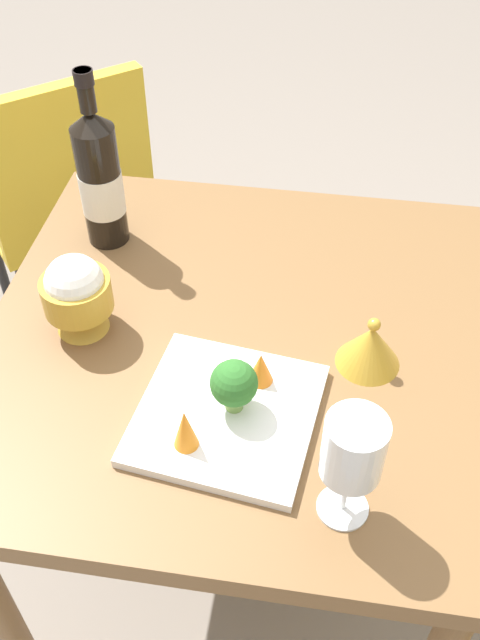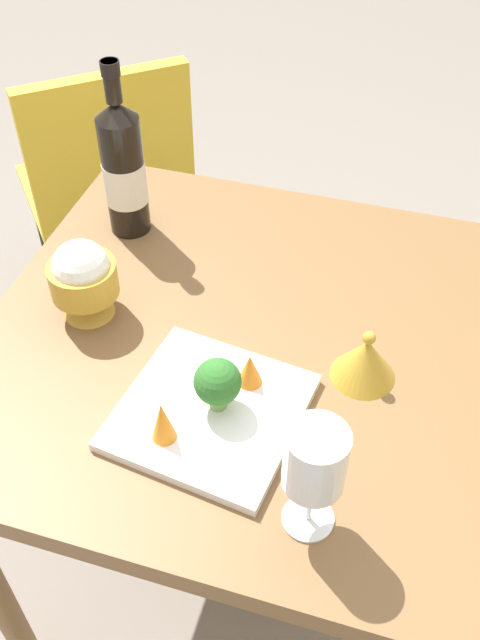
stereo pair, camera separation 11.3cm
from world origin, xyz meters
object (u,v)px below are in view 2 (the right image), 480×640
Objects in this scene: rice_bowl_lid at (365,359)px; broccoli_floret at (218,383)px; wine_glass at (315,462)px; rice_bowl at (83,278)px; carrot_garnish_right at (163,421)px; wine_bottle at (124,169)px; serving_plate at (210,412)px; chair_near_window at (109,182)px; carrot_garnish_left at (250,369)px.

broccoli_floret is at bearing -55.43° from rice_bowl_lid.
wine_glass is 2.09× the size of broccoli_floret.
rice_bowl is 1.42× the size of rice_bowl_lid.
wine_glass is 1.26× the size of rice_bowl.
rice_bowl is 0.30m from carrot_garnish_right.
wine_bottle is at bearing -116.57° from rice_bowl_lid.
serving_plate is 3.27× the size of broccoli_floret.
broccoli_floret reaches higher than serving_plate.
wine_glass is (0.50, 0.46, -0.00)m from wine_bottle.
chair_near_window is 0.98m from serving_plate.
chair_near_window is 0.76m from rice_bowl.
rice_bowl is at bearing -119.41° from serving_plate.
serving_plate is 0.09m from carrot_garnish_right.
wine_glass is at bearing 58.09° from rice_bowl.
serving_plate is at bearing 36.87° from wine_bottle.
rice_bowl_lid is at bearing 125.04° from serving_plate.
rice_bowl is 1.65× the size of broccoli_floret.
wine_bottle is at bearing -137.70° from wine_glass.
chair_near_window is 6.00× the size of rice_bowl.
rice_bowl reaches higher than broccoli_floret.
rice_bowl_lid is (0.65, 0.74, 0.25)m from chair_near_window.
wine_glass is at bearing 54.56° from serving_plate.
wine_bottle is 0.49m from serving_plate.
rice_bowl_lid is 0.23m from broccoli_floret.
carrot_garnish_right is (0.85, 0.50, 0.26)m from chair_near_window.
rice_bowl_lid reaches higher than carrot_garnish_right.
rice_bowl is at bearing 6.02° from wine_bottle.
chair_near_window is 0.59m from wine_bottle.
carrot_garnish_left is at bearing -91.33° from chair_near_window.
broccoli_floret is (0.37, 0.29, -0.06)m from wine_bottle.
chair_near_window reaches higher than serving_plate.
broccoli_floret is at bearing -128.93° from wine_glass.
chair_near_window is at bearing -147.66° from wine_bottle.
serving_plate is at bearing -125.44° from wine_glass.
rice_bowl_lid is at bearing 174.45° from wine_glass.
wine_bottle is at bearing -151.65° from carrot_garnish_right.
serving_plate is at bearing -54.96° from rice_bowl_lid.
chair_near_window is at bearing -156.21° from rice_bowl.
carrot_garnish_left is (0.32, 0.33, -0.09)m from wine_bottle.
chair_near_window is 0.96m from carrot_garnish_left.
rice_bowl_lid is at bearing 124.57° from broccoli_floret.
chair_near_window is 1.02m from carrot_garnish_right.
wine_glass is at bearing 42.30° from wine_bottle.
wine_bottle is 6.02× the size of carrot_garnish_left.
carrot_garnish_left is (-0.07, 0.04, 0.04)m from serving_plate.
rice_bowl_lid is 0.17m from carrot_garnish_left.
serving_plate is (0.14, -0.20, -0.03)m from rice_bowl_lid.
chair_near_window reaches higher than carrot_garnish_left.
wine_glass is (0.91, 0.72, 0.34)m from chair_near_window.
wine_bottle is 0.55m from rice_bowl_lid.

